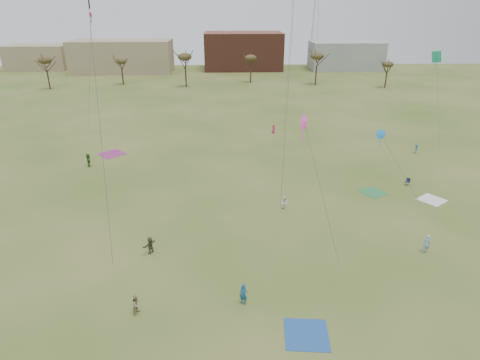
{
  "coord_description": "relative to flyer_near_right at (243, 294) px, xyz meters",
  "views": [
    {
      "loc": [
        -1.28,
        -23.66,
        21.31
      ],
      "look_at": [
        0.0,
        12.0,
        5.5
      ],
      "focal_mm": 30.15,
      "sensor_mm": 36.0,
      "label": 1
    }
  ],
  "objects": [
    {
      "name": "flyer_near_right",
      "position": [
        0.0,
        0.0,
        0.0
      ],
      "size": [
        0.79,
        0.69,
        1.81
      ],
      "primitive_type": "imported",
      "rotation": [
        0.0,
        0.0,
        5.8
      ],
      "color": "#1D5485",
      "rests_on": "ground"
    },
    {
      "name": "blanket_olive",
      "position": [
        16.73,
        19.21,
        -0.9
      ],
      "size": [
        3.57,
        3.57,
        0.03
      ],
      "primitive_type": "cube",
      "rotation": [
        0.0,
        0.0,
        0.46
      ],
      "color": "#2E8047",
      "rests_on": "ground"
    },
    {
      "name": "tree_line",
      "position": [
        -2.71,
        78.26,
        6.18
      ],
      "size": [
        117.44,
        49.32,
        8.91
      ],
      "color": "#3A2B1E",
      "rests_on": "ground"
    },
    {
      "name": "spectator_fore_c",
      "position": [
        -8.28,
        7.17,
        -0.07
      ],
      "size": [
        1.29,
        1.55,
        1.67
      ],
      "primitive_type": "imported",
      "rotation": [
        0.0,
        0.0,
        4.1
      ],
      "color": "brown",
      "rests_on": "ground"
    },
    {
      "name": "building_tan",
      "position": [
        -34.86,
        114.14,
        4.09
      ],
      "size": [
        32.0,
        14.0,
        10.0
      ],
      "primitive_type": "cube",
      "color": "#937F60",
      "rests_on": "ground"
    },
    {
      "name": "flyer_far_b",
      "position": [
        7.26,
        44.02,
        -0.14
      ],
      "size": [
        0.87,
        0.88,
        1.53
      ],
      "primitive_type": "imported",
      "rotation": [
        0.0,
        0.0,
        0.82
      ],
      "color": "#CB225F",
      "rests_on": "ground"
    },
    {
      "name": "spectator_mid_e",
      "position": [
        5.23,
        15.32,
        -0.14
      ],
      "size": [
        0.93,
        0.94,
        1.53
      ],
      "primitive_type": "imported",
      "rotation": [
        0.0,
        0.0,
        5.48
      ],
      "color": "white",
      "rests_on": "ground"
    },
    {
      "name": "blanket_blue",
      "position": [
        4.27,
        -3.35,
        -0.9
      ],
      "size": [
        3.32,
        3.32,
        0.03
      ],
      "primitive_type": "cube",
      "rotation": [
        0.0,
        0.0,
        1.48
      ],
      "color": "#2554A2",
      "rests_on": "ground"
    },
    {
      "name": "flyer_mid_c",
      "position": [
        17.18,
        6.38,
        0.02
      ],
      "size": [
        0.72,
        0.52,
        1.85
      ],
      "primitive_type": "imported",
      "rotation": [
        0.0,
        0.0,
        3.26
      ],
      "color": "#82B3D9",
      "rests_on": "ground"
    },
    {
      "name": "radio_tower",
      "position": [
        30.14,
        124.14,
        18.3
      ],
      "size": [
        1.51,
        1.72,
        41.0
      ],
      "color": "#9EA3A8",
      "rests_on": "ground"
    },
    {
      "name": "blanket_cream",
      "position": [
        22.93,
        16.94,
        -0.9
      ],
      "size": [
        3.67,
        3.67,
        0.03
      ],
      "primitive_type": "cube",
      "rotation": [
        0.0,
        0.0,
        0.64
      ],
      "color": "white",
      "rests_on": "ground"
    },
    {
      "name": "blanket_plum",
      "position": [
        -18.67,
        34.08,
        -0.9
      ],
      "size": [
        4.77,
        4.77,
        0.03
      ],
      "primitive_type": "cube",
      "rotation": [
        0.0,
        0.0,
        2.3
      ],
      "color": "#972E78",
      "rests_on": "ground"
    },
    {
      "name": "flyer_far_a",
      "position": [
        -20.6,
        29.2,
        0.02
      ],
      "size": [
        1.07,
        1.79,
        1.84
      ],
      "primitive_type": "imported",
      "rotation": [
        0.0,
        0.0,
        1.9
      ],
      "color": "#2B6B23",
      "rests_on": "ground"
    },
    {
      "name": "kites_aloft",
      "position": [
        -0.9,
        21.3,
        17.82
      ],
      "size": [
        70.98,
        45.79,
        23.73
      ],
      "color": "#E428B2",
      "rests_on": "ground"
    },
    {
      "name": "ground",
      "position": [
        0.14,
        -0.86,
        -0.91
      ],
      "size": [
        260.0,
        260.0,
        0.0
      ],
      "primitive_type": "plane",
      "color": "#39551A",
      "rests_on": "ground"
    },
    {
      "name": "flyer_far_c",
      "position": [
        27.96,
        32.84,
        -0.2
      ],
      "size": [
        0.77,
        1.03,
        1.42
      ],
      "primitive_type": "imported",
      "rotation": [
        0.0,
        0.0,
        4.42
      ],
      "color": "#1F5991",
      "rests_on": "ground"
    },
    {
      "name": "building_tan_west",
      "position": [
        -64.86,
        121.14,
        3.09
      ],
      "size": [
        20.0,
        12.0,
        8.0
      ],
      "primitive_type": "cube",
      "color": "#937F60",
      "rests_on": "ground"
    },
    {
      "name": "spectator_fore_b",
      "position": [
        -7.94,
        -0.74,
        -0.09
      ],
      "size": [
        0.94,
        1.0,
        1.64
      ],
      "primitive_type": "imported",
      "rotation": [
        0.0,
        0.0,
        1.03
      ],
      "color": "#928B5D",
      "rests_on": "ground"
    },
    {
      "name": "camp_chair_right",
      "position": [
        21.77,
        21.24,
        -0.65
      ],
      "size": [
        0.74,
        0.74,
        0.87
      ],
      "rotation": [
        0.0,
        0.0,
        5.53
      ],
      "color": "#141937",
      "rests_on": "ground"
    },
    {
      "name": "building_grey",
      "position": [
        40.14,
        117.14,
        3.59
      ],
      "size": [
        24.0,
        12.0,
        9.0
      ],
      "primitive_type": "cube",
      "color": "gray",
      "rests_on": "ground"
    },
    {
      "name": "building_brick",
      "position": [
        5.14,
        119.14,
        5.09
      ],
      "size": [
        26.0,
        16.0,
        12.0
      ],
      "primitive_type": "cube",
      "color": "brown",
      "rests_on": "ground"
    }
  ]
}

